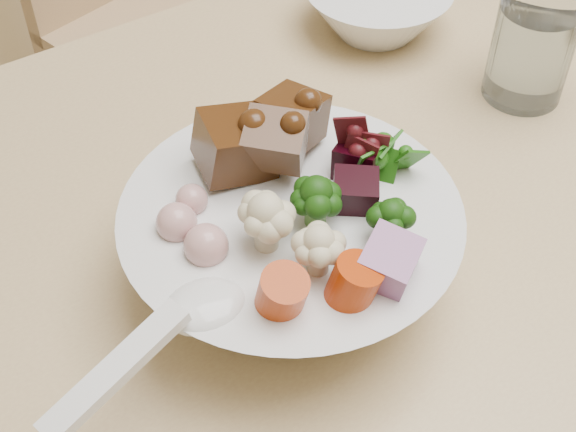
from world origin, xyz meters
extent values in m
cube|color=tan|center=(-0.50, 0.57, 0.45)|extent=(0.56, 0.56, 0.04)
cylinder|color=tan|center=(-0.59, 0.34, 0.22)|extent=(0.03, 0.03, 0.43)
cylinder|color=tan|center=(-0.26, 0.48, 0.22)|extent=(0.03, 0.03, 0.43)
cylinder|color=tan|center=(-0.74, 0.66, 0.22)|extent=(0.03, 0.03, 0.43)
cylinder|color=tan|center=(-0.41, 0.81, 0.22)|extent=(0.03, 0.03, 0.43)
sphere|color=black|center=(-0.67, -0.07, 0.75)|extent=(0.04, 0.04, 0.04)
sphere|color=beige|center=(-0.71, -0.08, 0.75)|extent=(0.05, 0.05, 0.05)
cube|color=black|center=(-0.61, -0.04, 0.74)|extent=(0.04, 0.04, 0.03)
cube|color=#8E5686|center=(-0.64, -0.14, 0.75)|extent=(0.05, 0.06, 0.04)
cylinder|color=#C94305|center=(-0.72, -0.13, 0.75)|extent=(0.04, 0.04, 0.03)
sphere|color=tan|center=(-0.75, -0.07, 0.74)|extent=(0.03, 0.03, 0.03)
ellipsoid|color=white|center=(-0.76, -0.11, 0.73)|extent=(0.07, 0.06, 0.02)
cube|color=white|center=(-0.83, -0.14, 0.74)|extent=(0.11, 0.06, 0.03)
cylinder|color=silver|center=(-0.37, 0.06, 0.73)|extent=(0.08, 0.08, 0.13)
cylinder|color=silver|center=(-0.37, 0.06, 0.71)|extent=(0.07, 0.07, 0.09)
camera|label=1|loc=(-0.84, -0.42, 1.15)|focal=50.00mm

